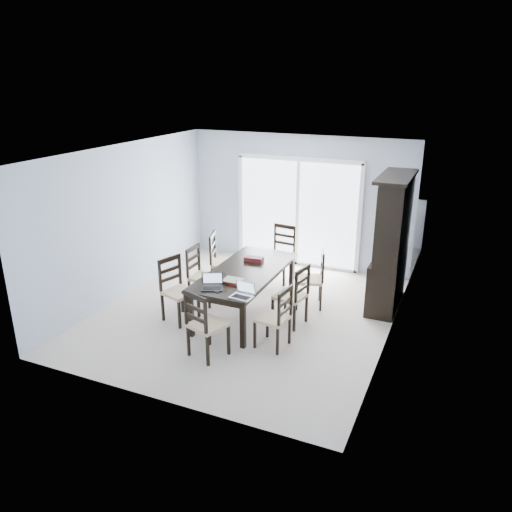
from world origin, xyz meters
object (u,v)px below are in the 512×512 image
object	(u,v)px
chair_right_mid	(296,289)
laptop_silver	(241,294)
chair_right_near	(278,312)
chair_left_mid	(199,269)
chair_right_far	(315,272)
chair_left_far	(219,255)
game_box	(254,259)
chair_end_far	(282,247)
chair_left_near	(175,282)
cell_phone	(216,292)
laptop_dark	(212,286)
dining_table	(245,275)
china_hutch	(391,244)
hot_tub	(290,223)
chair_end_near	(202,318)

from	to	relation	value
chair_right_mid	laptop_silver	distance (m)	1.04
laptop_silver	chair_right_near	bearing A→B (deg)	22.93
chair_left_mid	chair_right_far	world-z (taller)	chair_right_far
chair_left_far	chair_right_far	bearing A→B (deg)	72.12
game_box	chair_left_mid	bearing A→B (deg)	-160.46
chair_right_far	chair_end_far	xyz separation A→B (m)	(-0.93, 0.89, 0.03)
chair_left_near	chair_left_far	bearing A→B (deg)	-165.45
chair_right_near	cell_phone	world-z (taller)	chair_right_near
chair_left_near	chair_end_far	world-z (taller)	chair_end_far
laptop_silver	game_box	size ratio (longest dim) A/B	1.06
chair_right_near	laptop_dark	world-z (taller)	chair_right_near
chair_left_far	chair_right_mid	world-z (taller)	chair_left_far
laptop_silver	cell_phone	distance (m)	0.41
laptop_silver	dining_table	bearing A→B (deg)	117.01
dining_table	chair_left_far	world-z (taller)	chair_left_far
laptop_dark	chair_end_far	bearing A→B (deg)	61.73
chair_right_mid	laptop_silver	world-z (taller)	chair_right_mid
china_hutch	chair_right_far	distance (m)	1.30
chair_right_far	laptop_dark	distance (m)	1.91
dining_table	china_hutch	bearing A→B (deg)	31.71
china_hutch	chair_end_far	bearing A→B (deg)	169.56
chair_left_near	laptop_silver	bearing A→B (deg)	92.19
china_hutch	chair_left_mid	xyz separation A→B (m)	(-2.94, -1.13, -0.48)
china_hutch	chair_left_far	size ratio (longest dim) A/B	1.84
hot_tub	cell_phone	bearing A→B (deg)	-83.33
chair_left_near	hot_tub	xyz separation A→B (m)	(0.37, 4.17, -0.11)
dining_table	chair_right_far	size ratio (longest dim) A/B	1.91
dining_table	chair_left_mid	size ratio (longest dim) A/B	1.97
chair_left_far	game_box	world-z (taller)	chair_left_far
chair_right_far	cell_phone	xyz separation A→B (m)	(-0.96, -1.65, 0.15)
cell_phone	hot_tub	world-z (taller)	hot_tub
hot_tub	laptop_silver	bearing A→B (deg)	-78.35
chair_left_far	chair_right_far	xyz separation A→B (m)	(1.79, -0.02, -0.02)
chair_left_far	chair_end_near	xyz separation A→B (m)	(0.90, -2.21, -0.03)
chair_left_mid	chair_end_far	size ratio (longest dim) A/B	0.94
chair_left_near	cell_phone	world-z (taller)	chair_left_near
chair_right_far	dining_table	bearing A→B (deg)	109.20
chair_end_near	hot_tub	world-z (taller)	chair_end_near
china_hutch	chair_right_mid	world-z (taller)	china_hutch
chair_left_near	chair_left_mid	bearing A→B (deg)	-163.63
chair_right_near	chair_right_mid	distance (m)	0.75
china_hutch	chair_left_far	xyz separation A→B (m)	(-2.88, -0.50, -0.44)
chair_end_far	dining_table	bearing A→B (deg)	95.97
dining_table	chair_end_far	size ratio (longest dim) A/B	1.84
chair_left_mid	dining_table	bearing A→B (deg)	82.84
laptop_silver	cell_phone	xyz separation A→B (m)	(-0.41, 0.03, -0.05)
china_hutch	chair_left_far	bearing A→B (deg)	-170.10
china_hutch	hot_tub	bearing A→B (deg)	137.94
chair_right_near	chair_right_far	size ratio (longest dim) A/B	0.93
chair_right_mid	dining_table	bearing A→B (deg)	96.77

